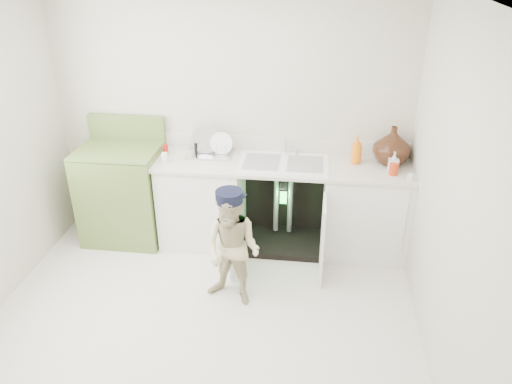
{
  "coord_description": "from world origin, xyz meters",
  "views": [
    {
      "loc": [
        0.84,
        -3.11,
        2.81
      ],
      "look_at": [
        0.35,
        0.7,
        0.84
      ],
      "focal_mm": 35.0,
      "sensor_mm": 36.0,
      "label": 1
    }
  ],
  "objects": [
    {
      "name": "counter_run",
      "position": [
        0.59,
        1.21,
        0.48
      ],
      "size": [
        2.44,
        1.02,
        1.26
      ],
      "color": "white",
      "rests_on": "ground"
    },
    {
      "name": "room_shell",
      "position": [
        0.0,
        0.0,
        1.25
      ],
      "size": [
        6.0,
        5.5,
        1.26
      ],
      "color": "beige",
      "rests_on": "ground"
    },
    {
      "name": "ground",
      "position": [
        0.0,
        0.0,
        0.0
      ],
      "size": [
        3.5,
        3.5,
        0.0
      ],
      "primitive_type": "plane",
      "color": "beige",
      "rests_on": "ground"
    },
    {
      "name": "avocado_stove",
      "position": [
        -1.06,
        1.18,
        0.5
      ],
      "size": [
        0.79,
        0.65,
        1.22
      ],
      "color": "olive",
      "rests_on": "ground"
    },
    {
      "name": "repair_worker",
      "position": [
        0.21,
        0.27,
        0.52
      ],
      "size": [
        0.7,
        0.85,
        1.04
      ],
      "rotation": [
        0.0,
        0.0,
        -0.31
      ],
      "color": "beige",
      "rests_on": "ground"
    }
  ]
}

